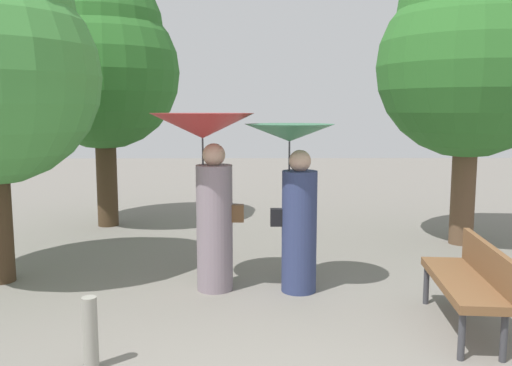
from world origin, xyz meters
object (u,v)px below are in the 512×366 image
object	(u,v)px
person_left	(208,166)
park_bench	(471,278)
tree_mid_left	(102,59)
path_marker_post	(90,333)
tree_near_right	(470,51)
person_right	(295,185)

from	to	relation	value
person_left	park_bench	bearing A→B (deg)	-113.64
tree_mid_left	path_marker_post	size ratio (longest dim) A/B	7.55
tree_near_right	path_marker_post	distance (m)	6.71
person_left	path_marker_post	size ratio (longest dim) A/B	3.41
person_left	person_right	distance (m)	1.01
person_right	tree_mid_left	distance (m)	5.05
tree_near_right	path_marker_post	bearing A→B (deg)	-138.54
park_bench	person_left	bearing A→B (deg)	-109.26
tree_mid_left	path_marker_post	xyz separation A→B (m)	(1.26, -5.50, -2.66)
person_right	tree_near_right	xyz separation A→B (m)	(2.81, 2.20, 1.73)
person_right	park_bench	bearing A→B (deg)	-124.11
tree_mid_left	person_left	bearing A→B (deg)	-59.64
person_left	tree_mid_left	world-z (taller)	tree_mid_left
person_right	tree_mid_left	bearing A→B (deg)	41.88
tree_near_right	path_marker_post	xyz separation A→B (m)	(-4.61, -4.08, -2.66)
tree_mid_left	park_bench	bearing A→B (deg)	-45.70
tree_mid_left	path_marker_post	world-z (taller)	tree_mid_left
person_right	path_marker_post	xyz separation A→B (m)	(-1.80, -1.88, -0.94)
person_left	person_right	size ratio (longest dim) A/B	1.06
path_marker_post	tree_near_right	bearing A→B (deg)	41.46
person_right	park_bench	size ratio (longest dim) A/B	1.25
person_left	tree_near_right	bearing A→B (deg)	-59.18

